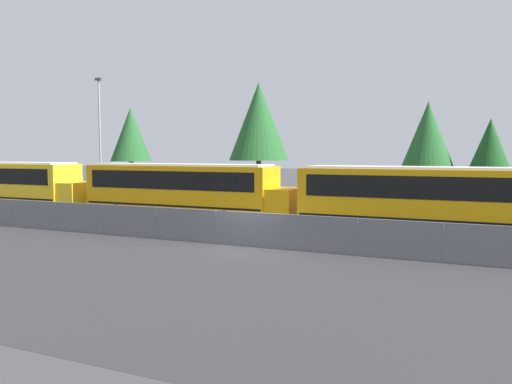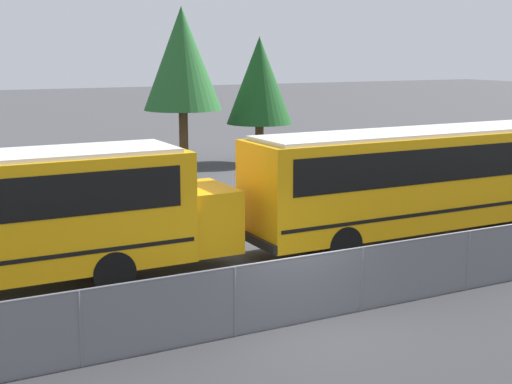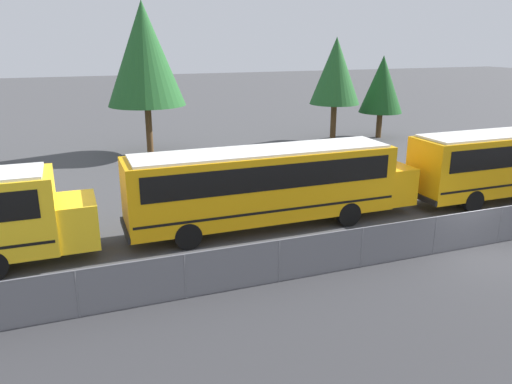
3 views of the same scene
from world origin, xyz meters
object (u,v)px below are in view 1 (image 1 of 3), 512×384
at_px(school_bus_0, 8,183).
at_px(school_bus_2, 432,198).
at_px(light_pole, 100,135).
at_px(tree_2, 131,135).
at_px(school_bus_1, 184,188).
at_px(tree_3, 490,150).
at_px(tree_0, 428,135).
at_px(tree_1, 259,122).

distance_m(school_bus_0, school_bus_2, 26.87).
bearing_deg(light_pole, tree_2, 109.54).
xyz_separation_m(school_bus_1, tree_3, (15.82, 15.45, 2.20)).
height_order(school_bus_0, light_pole, light_pole).
height_order(tree_0, tree_3, tree_0).
bearing_deg(school_bus_2, school_bus_0, 179.41).
xyz_separation_m(school_bus_1, school_bus_2, (13.23, -0.49, 0.00)).
xyz_separation_m(school_bus_2, light_pole, (-26.74, 9.17, 3.43)).
bearing_deg(school_bus_2, tree_3, 80.80).
distance_m(light_pole, tree_1, 13.36).
distance_m(tree_0, tree_2, 27.71).
relative_size(tree_0, tree_2, 0.93).
relative_size(school_bus_2, light_pole, 1.26).
xyz_separation_m(school_bus_2, tree_3, (2.58, 15.94, 2.20)).
bearing_deg(light_pole, tree_1, 33.59).
height_order(tree_2, tree_3, tree_2).
bearing_deg(school_bus_2, tree_1, 133.45).
height_order(school_bus_0, tree_3, tree_3).
bearing_deg(tree_3, school_bus_1, -135.68).
bearing_deg(school_bus_1, school_bus_0, -179.11).
relative_size(school_bus_0, school_bus_2, 1.00).
xyz_separation_m(school_bus_1, tree_2, (-16.11, 16.01, 3.73)).
height_order(school_bus_1, tree_1, tree_1).
relative_size(light_pole, tree_3, 1.57).
distance_m(school_bus_2, tree_0, 16.32).
bearing_deg(tree_0, tree_3, 0.61).
bearing_deg(tree_3, school_bus_2, -99.20).
distance_m(tree_2, tree_3, 31.96).
bearing_deg(school_bus_1, tree_1, 98.60).
height_order(school_bus_0, tree_0, tree_0).
xyz_separation_m(school_bus_2, tree_1, (-15.66, 16.53, 4.68)).
xyz_separation_m(school_bus_1, light_pole, (-13.51, 8.68, 3.43)).
xyz_separation_m(light_pole, tree_0, (25.10, 6.72, -0.12)).
height_order(school_bus_1, school_bus_2, same).
distance_m(light_pole, tree_3, 30.12).
distance_m(school_bus_1, tree_1, 16.88).
bearing_deg(school_bus_0, school_bus_1, 0.89).
bearing_deg(tree_0, tree_1, 177.39).
height_order(school_bus_0, school_bus_2, same).
relative_size(school_bus_1, tree_1, 1.26).
height_order(school_bus_0, tree_1, tree_1).
xyz_separation_m(school_bus_0, tree_1, (11.20, 16.25, 4.68)).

